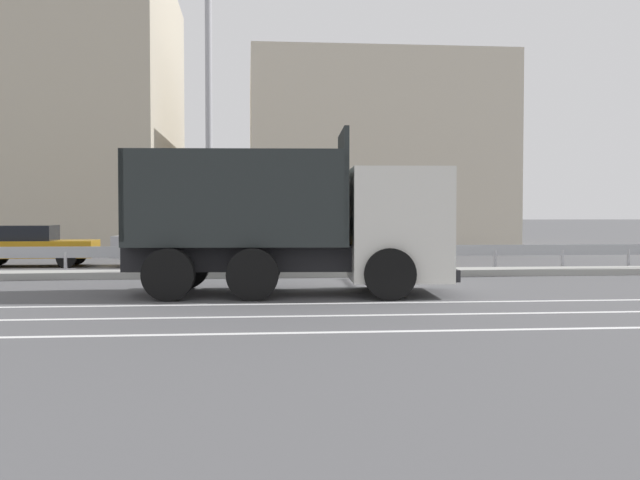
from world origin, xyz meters
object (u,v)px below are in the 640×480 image
median_road_sign (194,230)px  parked_car_2 (31,246)px  street_lamp_1 (208,103)px  parked_car_4 (342,242)px  dump_truck (332,231)px  parked_car_3 (189,243)px

median_road_sign → parked_car_2: bearing=140.5°
street_lamp_1 → parked_car_4: (4.16, 4.93, -3.88)m
street_lamp_1 → parked_car_2: 8.71m
parked_car_4 → median_road_sign: bearing=-46.1°
dump_truck → median_road_sign: bearing=-139.9°
dump_truck → median_road_sign: 5.46m
dump_truck → parked_car_2: bearing=-131.9°
dump_truck → parked_car_4: bearing=175.2°
street_lamp_1 → parked_car_4: 7.53m
median_road_sign → street_lamp_1: 3.40m
parked_car_3 → parked_car_4: bearing=98.8°
dump_truck → street_lamp_1: size_ratio=0.84×
parked_car_2 → parked_car_4: bearing=89.1°
median_road_sign → parked_car_3: bearing=96.2°
median_road_sign → parked_car_4: bearing=44.9°
street_lamp_1 → parked_car_3: 6.07m
median_road_sign → dump_truck: bearing=-53.7°
street_lamp_1 → parked_car_3: street_lamp_1 is taller
parked_car_3 → parked_car_2: bearing=-89.3°
parked_car_3 → dump_truck: bearing=28.1°
dump_truck → parked_car_2: dump_truck is taller
median_road_sign → parked_car_2: 7.23m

